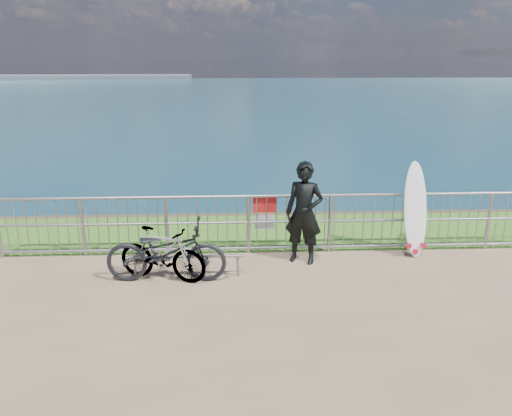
{
  "coord_description": "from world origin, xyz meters",
  "views": [
    {
      "loc": [
        -0.76,
        -7.03,
        3.57
      ],
      "look_at": [
        -0.38,
        1.2,
        1.0
      ],
      "focal_mm": 35.0,
      "sensor_mm": 36.0,
      "label": 1
    }
  ],
  "objects_px": {
    "bicycle_near": "(166,252)",
    "bicycle_far": "(162,254)",
    "surfer": "(304,213)",
    "surfboard": "(415,213)"
  },
  "relations": [
    {
      "from": "bicycle_near",
      "to": "bicycle_far",
      "type": "distance_m",
      "value": 0.1
    },
    {
      "from": "bicycle_near",
      "to": "bicycle_far",
      "type": "bearing_deg",
      "value": 64.69
    },
    {
      "from": "surfboard",
      "to": "bicycle_near",
      "type": "xyz_separation_m",
      "value": [
        -4.37,
        -0.91,
        -0.29
      ]
    },
    {
      "from": "surfboard",
      "to": "bicycle_near",
      "type": "distance_m",
      "value": 4.48
    },
    {
      "from": "surfer",
      "to": "bicycle_far",
      "type": "distance_m",
      "value": 2.52
    },
    {
      "from": "surfer",
      "to": "surfboard",
      "type": "bearing_deg",
      "value": 28.46
    },
    {
      "from": "bicycle_near",
      "to": "bicycle_far",
      "type": "relative_size",
      "value": 1.28
    },
    {
      "from": "surfer",
      "to": "surfboard",
      "type": "height_order",
      "value": "surfer"
    },
    {
      "from": "surfboard",
      "to": "bicycle_near",
      "type": "height_order",
      "value": "surfboard"
    },
    {
      "from": "surfer",
      "to": "bicycle_near",
      "type": "xyz_separation_m",
      "value": [
        -2.32,
        -0.69,
        -0.39
      ]
    }
  ]
}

